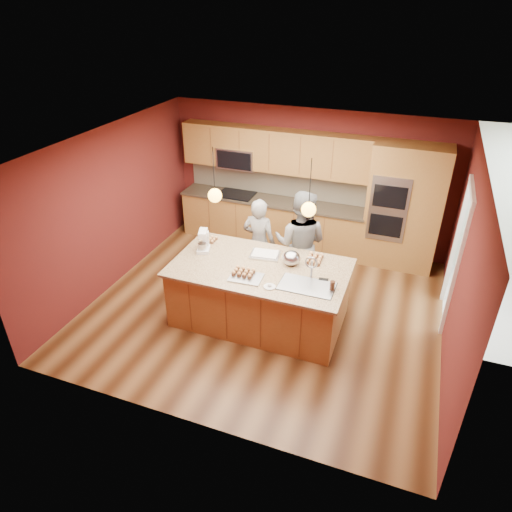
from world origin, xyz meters
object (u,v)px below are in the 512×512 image
at_px(person_right, 300,244).
at_px(stand_mixer, 203,242).
at_px(mixing_bowl, 291,258).
at_px(person_left, 259,243).
at_px(island, 261,293).

bearing_deg(person_right, stand_mixer, 31.44).
height_order(stand_mixer, mixing_bowl, stand_mixer).
bearing_deg(mixing_bowl, person_left, 136.12).
distance_m(person_right, mixing_bowl, 0.78).
bearing_deg(mixing_bowl, island, -150.21).
xyz_separation_m(person_left, stand_mixer, (-0.62, -0.84, 0.32)).
bearing_deg(person_left, person_right, -178.69).
xyz_separation_m(person_right, stand_mixer, (-1.34, -0.84, 0.20)).
relative_size(island, stand_mixer, 7.48).
relative_size(person_right, stand_mixer, 5.24).
height_order(island, person_left, person_left).
relative_size(island, mixing_bowl, 9.79).
xyz_separation_m(island, stand_mixer, (-1.01, 0.14, 0.62)).
height_order(person_right, stand_mixer, person_right).
xyz_separation_m(island, person_right, (0.33, 0.99, 0.43)).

